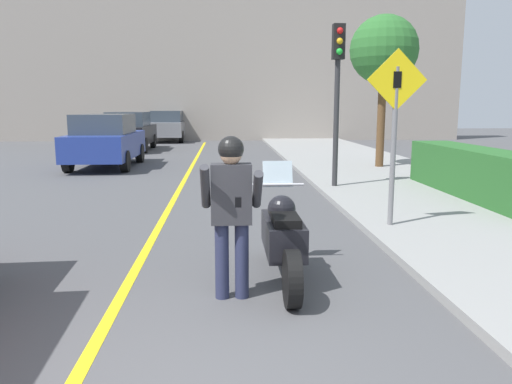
{
  "coord_description": "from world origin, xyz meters",
  "views": [
    {
      "loc": [
        0.48,
        -3.02,
        1.92
      ],
      "look_at": [
        0.83,
        2.52,
        0.97
      ],
      "focal_mm": 35.0,
      "sensor_mm": 36.0,
      "label": 1
    }
  ],
  "objects_px": {
    "traffic_light": "(338,75)",
    "parked_car_blue": "(106,140)",
    "motorcycle": "(283,237)",
    "parked_car_black": "(129,131)",
    "street_tree": "(384,51)",
    "person_biker": "(231,202)",
    "parked_car_grey": "(168,126)",
    "crossing_sign": "(395,121)"
  },
  "relations": [
    {
      "from": "crossing_sign",
      "to": "parked_car_black",
      "type": "height_order",
      "value": "crossing_sign"
    },
    {
      "from": "traffic_light",
      "to": "parked_car_blue",
      "type": "bearing_deg",
      "value": 142.44
    },
    {
      "from": "person_biker",
      "to": "parked_car_blue",
      "type": "height_order",
      "value": "parked_car_blue"
    },
    {
      "from": "person_biker",
      "to": "street_tree",
      "type": "relative_size",
      "value": 0.37
    },
    {
      "from": "person_biker",
      "to": "parked_car_grey",
      "type": "height_order",
      "value": "parked_car_grey"
    },
    {
      "from": "parked_car_blue",
      "to": "parked_car_black",
      "type": "bearing_deg",
      "value": 93.78
    },
    {
      "from": "motorcycle",
      "to": "parked_car_blue",
      "type": "xyz_separation_m",
      "value": [
        -4.41,
        10.75,
        0.37
      ]
    },
    {
      "from": "traffic_light",
      "to": "parked_car_blue",
      "type": "relative_size",
      "value": 0.86
    },
    {
      "from": "crossing_sign",
      "to": "parked_car_grey",
      "type": "xyz_separation_m",
      "value": [
        -5.69,
        20.62,
        -0.85
      ]
    },
    {
      "from": "person_biker",
      "to": "traffic_light",
      "type": "xyz_separation_m",
      "value": [
        2.47,
        6.43,
        1.62
      ]
    },
    {
      "from": "street_tree",
      "to": "parked_car_blue",
      "type": "distance_m",
      "value": 8.98
    },
    {
      "from": "street_tree",
      "to": "parked_car_grey",
      "type": "height_order",
      "value": "street_tree"
    },
    {
      "from": "crossing_sign",
      "to": "parked_car_blue",
      "type": "relative_size",
      "value": 0.63
    },
    {
      "from": "traffic_light",
      "to": "parked_car_blue",
      "type": "xyz_separation_m",
      "value": [
        -6.3,
        4.85,
        -1.76
      ]
    },
    {
      "from": "person_biker",
      "to": "parked_car_grey",
      "type": "distance_m",
      "value": 23.42
    },
    {
      "from": "parked_car_blue",
      "to": "person_biker",
      "type": "bearing_deg",
      "value": -71.21
    },
    {
      "from": "street_tree",
      "to": "parked_car_blue",
      "type": "bearing_deg",
      "value": 172.06
    },
    {
      "from": "person_biker",
      "to": "parked_car_black",
      "type": "height_order",
      "value": "parked_car_black"
    },
    {
      "from": "parked_car_blue",
      "to": "parked_car_grey",
      "type": "distance_m",
      "value": 11.94
    },
    {
      "from": "motorcycle",
      "to": "parked_car_black",
      "type": "xyz_separation_m",
      "value": [
        -4.82,
        16.91,
        0.37
      ]
    },
    {
      "from": "parked_car_grey",
      "to": "motorcycle",
      "type": "bearing_deg",
      "value": -80.55
    },
    {
      "from": "traffic_light",
      "to": "parked_car_black",
      "type": "xyz_separation_m",
      "value": [
        -6.71,
        11.01,
        -1.76
      ]
    },
    {
      "from": "person_biker",
      "to": "traffic_light",
      "type": "relative_size",
      "value": 0.46
    },
    {
      "from": "motorcycle",
      "to": "parked_car_black",
      "type": "height_order",
      "value": "parked_car_black"
    },
    {
      "from": "motorcycle",
      "to": "traffic_light",
      "type": "relative_size",
      "value": 0.6
    },
    {
      "from": "street_tree",
      "to": "parked_car_black",
      "type": "height_order",
      "value": "street_tree"
    },
    {
      "from": "traffic_light",
      "to": "parked_car_grey",
      "type": "relative_size",
      "value": 0.86
    },
    {
      "from": "motorcycle",
      "to": "crossing_sign",
      "type": "xyz_separation_m",
      "value": [
        1.92,
        2.05,
        1.22
      ]
    },
    {
      "from": "person_biker",
      "to": "crossing_sign",
      "type": "distance_m",
      "value": 3.66
    },
    {
      "from": "person_biker",
      "to": "crossing_sign",
      "type": "xyz_separation_m",
      "value": [
        2.49,
        2.58,
        0.71
      ]
    },
    {
      "from": "traffic_light",
      "to": "parked_car_grey",
      "type": "bearing_deg",
      "value": 108.67
    },
    {
      "from": "person_biker",
      "to": "parked_car_black",
      "type": "relative_size",
      "value": 0.39
    },
    {
      "from": "parked_car_blue",
      "to": "parked_car_grey",
      "type": "bearing_deg",
      "value": 86.94
    },
    {
      "from": "traffic_light",
      "to": "parked_car_blue",
      "type": "distance_m",
      "value": 8.14
    },
    {
      "from": "crossing_sign",
      "to": "parked_car_black",
      "type": "bearing_deg",
      "value": 114.39
    },
    {
      "from": "motorcycle",
      "to": "traffic_light",
      "type": "xyz_separation_m",
      "value": [
        1.89,
        5.9,
        2.13
      ]
    },
    {
      "from": "parked_car_blue",
      "to": "parked_car_black",
      "type": "relative_size",
      "value": 1.0
    },
    {
      "from": "person_biker",
      "to": "parked_car_grey",
      "type": "relative_size",
      "value": 0.39
    },
    {
      "from": "motorcycle",
      "to": "traffic_light",
      "type": "height_order",
      "value": "traffic_light"
    },
    {
      "from": "parked_car_black",
      "to": "traffic_light",
      "type": "bearing_deg",
      "value": -58.64
    },
    {
      "from": "parked_car_grey",
      "to": "person_biker",
      "type": "bearing_deg",
      "value": -82.15
    },
    {
      "from": "crossing_sign",
      "to": "parked_car_grey",
      "type": "relative_size",
      "value": 0.63
    }
  ]
}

